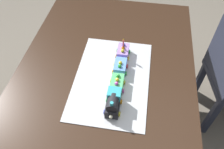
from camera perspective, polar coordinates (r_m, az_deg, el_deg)
ground_plane at (r=1.90m, az=-1.07°, el=-13.24°), size 8.00×8.00×0.00m
dining_table at (r=1.37m, az=-1.45°, el=-1.25°), size 1.40×1.00×0.74m
cake_board at (r=1.23m, az=0.00°, el=-0.95°), size 0.60×0.40×0.00m
cake_locomotive at (r=1.08m, az=0.30°, el=-7.08°), size 0.14×0.08×0.12m
cake_car_gondola_mint_green at (r=1.17m, az=1.29°, el=-2.30°), size 0.10×0.08×0.07m
cake_car_hopper_sky_blue at (r=1.24m, az=2.07°, el=1.93°), size 0.10×0.08×0.07m
cake_car_flatbed_lavender at (r=1.33m, az=2.78°, el=5.72°), size 0.10×0.08×0.07m
birthday_candle at (r=1.27m, az=2.89°, el=8.00°), size 0.01×0.01×0.06m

